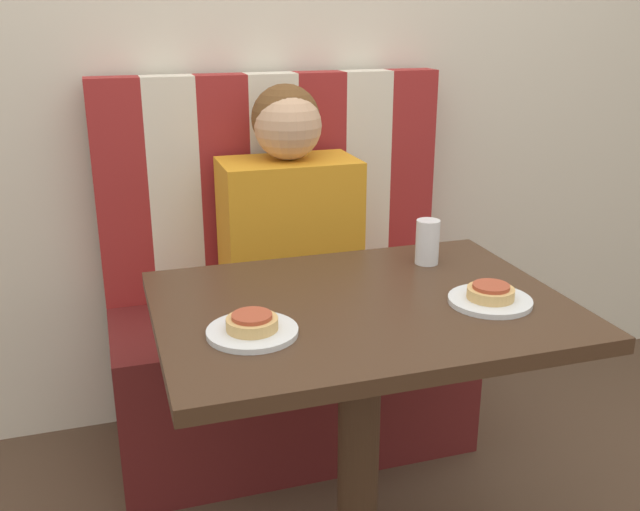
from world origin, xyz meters
name	(u,v)px	position (x,y,z in m)	size (l,w,h in m)	color
wall_back	(261,29)	(0.00, 0.92, 1.30)	(7.00, 0.05, 2.60)	beige
booth_seat	(291,375)	(0.00, 0.62, 0.24)	(1.10, 0.50, 0.48)	#5B1919
booth_backrest	(272,184)	(0.00, 0.82, 0.82)	(1.10, 0.09, 0.70)	maroon
dining_table	(361,346)	(0.00, 0.00, 0.63)	(0.91, 0.68, 0.74)	#422B1C
person	(289,207)	(0.00, 0.62, 0.80)	(0.40, 0.24, 0.68)	orange
plate_left	(252,332)	(-0.27, -0.09, 0.75)	(0.18, 0.18, 0.01)	white
plate_right	(490,301)	(0.27, -0.09, 0.75)	(0.18, 0.18, 0.01)	white
pizza_left	(252,322)	(-0.27, -0.09, 0.77)	(0.10, 0.10, 0.03)	tan
pizza_right	(491,292)	(0.27, -0.09, 0.77)	(0.10, 0.10, 0.03)	tan
drinking_cup	(427,242)	(0.25, 0.19, 0.80)	(0.06, 0.06, 0.11)	silver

